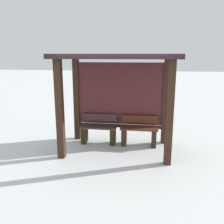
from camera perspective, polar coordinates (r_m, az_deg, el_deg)
name	(u,v)px	position (r m, az deg, el deg)	size (l,w,h in m)	color
ground_plane	(117,149)	(6.31, 1.09, -8.68)	(60.00, 60.00, 0.00)	silver
bus_shelter	(118,79)	(6.08, 1.41, 7.75)	(2.84, 1.77, 2.37)	#331D13
bench_left_inside	(99,131)	(6.65, -3.10, -4.37)	(0.98, 0.42, 0.77)	#432C2B
bench_center_inside	(139,133)	(6.53, 6.30, -4.78)	(0.98, 0.39, 0.77)	#562617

